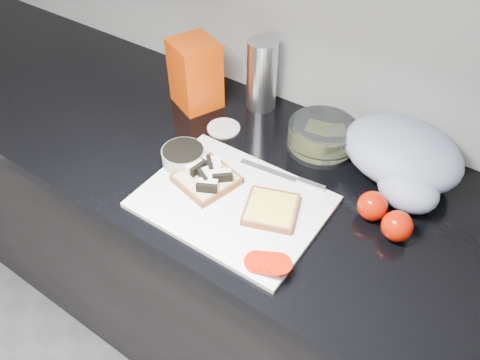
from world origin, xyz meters
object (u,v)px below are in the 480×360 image
at_px(cutting_board, 232,202).
at_px(steel_canister, 262,75).
at_px(glass_bowl, 322,137).
at_px(bread_bag, 195,74).

height_order(cutting_board, steel_canister, steel_canister).
distance_m(cutting_board, glass_bowl, 0.30).
height_order(glass_bowl, bread_bag, bread_bag).
xyz_separation_m(cutting_board, glass_bowl, (0.07, 0.29, 0.03)).
bearing_deg(cutting_board, glass_bowl, 76.10).
bearing_deg(glass_bowl, steel_canister, 162.46).
xyz_separation_m(cutting_board, bread_bag, (-0.31, 0.27, 0.09)).
height_order(cutting_board, bread_bag, bread_bag).
height_order(bread_bag, steel_canister, steel_canister).
bearing_deg(bread_bag, cutting_board, -17.16).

